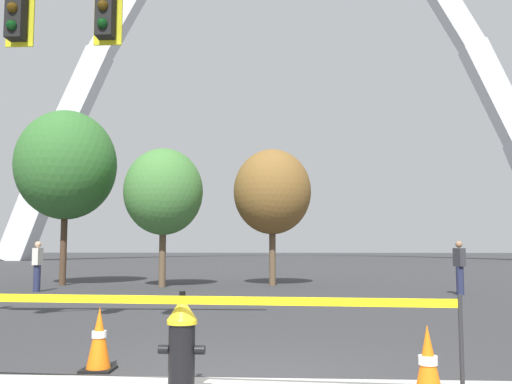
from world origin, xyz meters
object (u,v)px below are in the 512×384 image
(traffic_cone_mid_sidewalk, at_px, (99,339))
(monument_arch, at_px, (283,76))
(traffic_cone_by_hydrant, at_px, (428,367))
(pedestrian_walking_left, at_px, (37,266))
(fire_hydrant, at_px, (182,345))
(pedestrian_standing_center, at_px, (460,267))

(traffic_cone_mid_sidewalk, bearing_deg, monument_arch, 87.98)
(traffic_cone_mid_sidewalk, relative_size, monument_arch, 0.01)
(traffic_cone_by_hydrant, relative_size, pedestrian_walking_left, 0.46)
(fire_hydrant, height_order, traffic_cone_mid_sidewalk, fire_hydrant)
(monument_arch, bearing_deg, pedestrian_standing_center, -81.93)
(fire_hydrant, bearing_deg, pedestrian_standing_center, 62.27)
(fire_hydrant, distance_m, pedestrian_standing_center, 13.17)
(traffic_cone_by_hydrant, distance_m, traffic_cone_mid_sidewalk, 3.70)
(fire_hydrant, distance_m, monument_arch, 53.76)
(fire_hydrant, xyz_separation_m, pedestrian_walking_left, (-6.93, 12.14, 0.35))
(traffic_cone_mid_sidewalk, bearing_deg, pedestrian_standing_center, 55.77)
(traffic_cone_by_hydrant, bearing_deg, monument_arch, 91.91)
(fire_hydrant, bearing_deg, monument_arch, 89.32)
(monument_arch, bearing_deg, fire_hydrant, -90.68)
(traffic_cone_by_hydrant, xyz_separation_m, traffic_cone_mid_sidewalk, (-3.45, 1.32, 0.00))
(fire_hydrant, height_order, pedestrian_standing_center, pedestrian_standing_center)
(traffic_cone_by_hydrant, bearing_deg, pedestrian_standing_center, 72.34)
(pedestrian_standing_center, bearing_deg, monument_arch, 98.07)
(pedestrian_walking_left, bearing_deg, traffic_cone_mid_sidewalk, -62.69)
(pedestrian_walking_left, bearing_deg, traffic_cone_by_hydrant, -53.57)
(fire_hydrant, xyz_separation_m, traffic_cone_mid_sidewalk, (-1.15, 0.96, -0.11))
(traffic_cone_by_hydrant, height_order, traffic_cone_mid_sidewalk, same)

